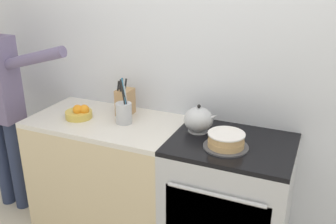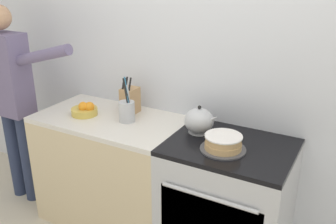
# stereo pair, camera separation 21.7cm
# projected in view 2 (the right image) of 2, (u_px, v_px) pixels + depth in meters

# --- Properties ---
(wall_back) EXTENTS (8.00, 0.04, 2.60)m
(wall_back) POSITION_uv_depth(u_px,v_px,m) (213.00, 63.00, 2.57)
(wall_back) COLOR silver
(wall_back) RESTS_ON ground_plane
(counter_cabinet) EXTENTS (1.10, 0.63, 0.88)m
(counter_cabinet) POSITION_uv_depth(u_px,v_px,m) (113.00, 170.00, 2.91)
(counter_cabinet) COLOR beige
(counter_cabinet) RESTS_ON ground_plane
(stove_range) EXTENTS (0.78, 0.66, 0.88)m
(stove_range) POSITION_uv_depth(u_px,v_px,m) (226.00, 205.00, 2.49)
(stove_range) COLOR #B7BABF
(stove_range) RESTS_ON ground_plane
(layer_cake) EXTENTS (0.28, 0.28, 0.10)m
(layer_cake) POSITION_uv_depth(u_px,v_px,m) (223.00, 143.00, 2.25)
(layer_cake) COLOR #4C4C51
(layer_cake) RESTS_ON stove_range
(tea_kettle) EXTENTS (0.24, 0.20, 0.19)m
(tea_kettle) POSITION_uv_depth(u_px,v_px,m) (199.00, 121.00, 2.48)
(tea_kettle) COLOR #B7BABF
(tea_kettle) RESTS_ON stove_range
(knife_block) EXTENTS (0.10, 0.13, 0.29)m
(knife_block) POSITION_uv_depth(u_px,v_px,m) (130.00, 100.00, 2.80)
(knife_block) COLOR tan
(knife_block) RESTS_ON counter_cabinet
(utensil_crock) EXTENTS (0.11, 0.11, 0.34)m
(utensil_crock) POSITION_uv_depth(u_px,v_px,m) (127.00, 111.00, 2.65)
(utensil_crock) COLOR #B7BABF
(utensil_crock) RESTS_ON counter_cabinet
(fruit_bowl) EXTENTS (0.19, 0.19, 0.11)m
(fruit_bowl) POSITION_uv_depth(u_px,v_px,m) (85.00, 110.00, 2.78)
(fruit_bowl) COLOR gold
(fruit_bowl) RESTS_ON counter_cabinet
(person_baker) EXTENTS (0.94, 0.20, 1.66)m
(person_baker) POSITION_uv_depth(u_px,v_px,m) (11.00, 90.00, 3.00)
(person_baker) COLOR #283351
(person_baker) RESTS_ON ground_plane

